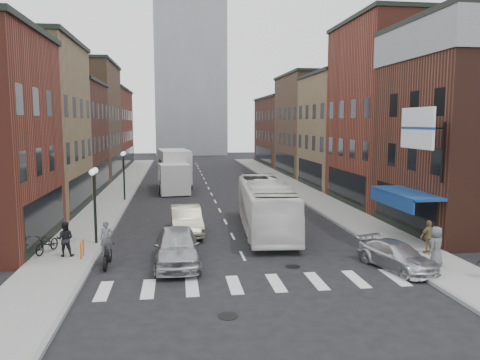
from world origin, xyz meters
name	(u,v)px	position (x,y,z in m)	size (l,w,h in m)	color
ground	(246,262)	(0.00, 0.00, 0.00)	(160.00, 160.00, 0.00)	black
sidewalk_left	(117,194)	(-8.50, 22.00, 0.07)	(3.00, 74.00, 0.15)	gray
sidewalk_right	(300,190)	(8.50, 22.00, 0.07)	(3.00, 74.00, 0.15)	gray
curb_left	(134,194)	(-7.00, 22.00, 0.00)	(0.20, 74.00, 0.16)	gray
curb_right	(284,191)	(7.00, 22.00, 0.00)	(0.20, 74.00, 0.16)	gray
crosswalk_stripes	(257,284)	(0.00, -3.00, 0.00)	(12.00, 2.20, 0.01)	silver
bldg_left_mid_a	(5,127)	(-14.99, 14.00, 6.15)	(10.30, 10.20, 12.30)	#90774F
bldg_left_mid_b	(45,137)	(-14.99, 24.00, 5.15)	(10.30, 10.20, 10.30)	#442218
bldg_left_far_a	(71,121)	(-14.99, 35.00, 6.65)	(10.30, 12.20, 13.30)	brown
bldg_left_far_b	(93,128)	(-14.99, 49.00, 5.65)	(10.30, 16.20, 11.30)	maroon
bldg_right_mid_a	(408,114)	(15.00, 14.00, 7.15)	(10.30, 10.20, 14.30)	maroon
bldg_right_mid_b	(358,131)	(14.99, 24.00, 5.65)	(10.30, 10.20, 11.30)	#90774F
bldg_right_far_a	(324,125)	(14.99, 35.00, 6.15)	(10.30, 12.20, 12.30)	brown
bldg_right_far_b	(295,131)	(14.99, 49.00, 5.15)	(10.30, 16.20, 10.30)	#442218
awning_blue	(403,194)	(8.93, 2.50, 2.63)	(1.80, 5.00, 0.78)	navy
billboard_sign	(419,129)	(8.59, 0.50, 6.13)	(1.52, 3.00, 3.70)	black
distant_tower	(190,31)	(0.00, 78.00, 25.00)	(14.00, 14.00, 50.00)	#9399A0
streetlamp_near	(94,191)	(-7.40, 4.00, 2.91)	(0.32, 1.22, 4.11)	black
streetlamp_far	(124,166)	(-7.40, 18.00, 2.91)	(0.32, 1.22, 4.11)	black
bike_rack	(82,249)	(-7.60, 1.30, 0.55)	(0.08, 0.68, 0.80)	#D8590C
box_truck	(174,171)	(-3.34, 23.92, 1.88)	(3.40, 9.04, 3.81)	silver
motorcycle_rider	(107,245)	(-6.30, 0.18, 0.98)	(0.60, 2.05, 2.09)	black
transit_bus	(266,206)	(2.10, 6.03, 1.53)	(2.57, 10.97, 3.06)	white
sedan_left_near	(177,246)	(-3.17, 0.02, 0.86)	(2.02, 5.02, 1.71)	#A7A7AB
sedan_left_far	(186,220)	(-2.62, 6.00, 0.81)	(1.71, 4.89, 1.61)	#B3AC91
curb_car	(397,256)	(6.50, -1.91, 0.60)	(1.67, 4.10, 1.19)	silver
parked_bicycle	(47,243)	(-9.43, 2.32, 0.62)	(0.62, 1.79, 0.94)	black
ped_left_solo	(65,239)	(-8.43, 1.64, 0.98)	(0.81, 0.47, 1.66)	black
ped_right_b	(429,237)	(8.96, -0.24, 0.97)	(0.96, 0.48, 1.63)	olive
ped_right_c	(436,247)	(8.16, -2.25, 1.04)	(0.87, 0.57, 1.79)	#575A5E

